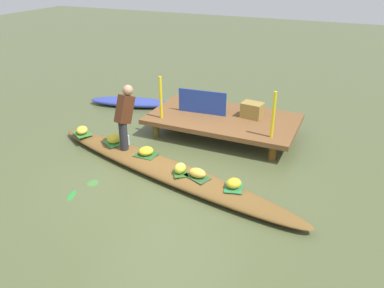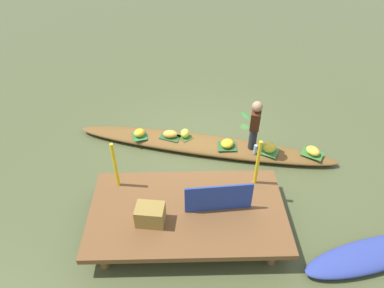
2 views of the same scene
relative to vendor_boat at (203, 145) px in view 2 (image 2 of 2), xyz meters
The scene contains 24 objects.
canal_water 0.10m from the vendor_boat, ahead, with size 40.00×40.00×0.00m, color #4C5431.
dock_platform 2.11m from the vendor_boat, 80.02° to the left, with size 3.20×1.80×0.42m.
vendor_boat is the anchor object (origin of this frame).
moored_boat 3.71m from the vendor_boat, 131.42° to the left, with size 2.24×0.56×0.21m, color #304096.
leaf_mat_0 2.26m from the vendor_boat, 167.85° to the left, with size 0.42×0.30×0.01m, color #32722F.
banana_bunch_0 2.26m from the vendor_boat, 167.85° to the left, with size 0.30×0.23×0.16m, color gold.
leaf_mat_1 1.39m from the vendor_boat, 164.40° to the left, with size 0.37×0.33×0.01m, color #3A8441.
banana_bunch_1 1.40m from the vendor_boat, 164.40° to the left, with size 0.26×0.26×0.20m, color yellow.
leaf_mat_2 0.54m from the vendor_boat, 158.47° to the left, with size 0.39×0.33×0.01m, color #285727.
banana_bunch_2 0.56m from the vendor_boat, 158.47° to the left, with size 0.28×0.25×0.15m, color yellow.
leaf_mat_3 1.39m from the vendor_boat, ahead, with size 0.35×0.29×0.01m, color #28753D.
banana_bunch_3 1.40m from the vendor_boat, ahead, with size 0.25×0.22×0.16m, color gold.
leaf_mat_4 0.73m from the vendor_boat, 12.47° to the right, with size 0.43×0.26×0.01m, color #2A542B.
banana_bunch_4 0.75m from the vendor_boat, 12.47° to the right, with size 0.31×0.20×0.16m, color gold.
leaf_mat_5 0.43m from the vendor_boat, 21.81° to the right, with size 0.31×0.24×0.01m, color #316023.
banana_bunch_5 0.46m from the vendor_boat, 21.81° to the right, with size 0.22×0.18×0.19m, color yellow.
vendor_person 1.31m from the vendor_boat, 162.22° to the left, with size 0.28×0.46×1.24m.
water_bottle 1.14m from the vendor_boat, 158.00° to the left, with size 0.07×0.07×0.20m, color #A9C7DE.
market_banner 2.15m from the vendor_boat, 93.77° to the left, with size 1.09×0.03×0.53m, color navy.
railing_post_west 1.86m from the vendor_boat, 119.68° to the left, with size 0.06×0.06×0.92m, color yellow.
railing_post_east 2.28m from the vendor_boat, 43.17° to the left, with size 0.06×0.06×0.92m, color yellow.
produce_crate 2.52m from the vendor_boat, 67.68° to the left, with size 0.44×0.32×0.33m, color olive.
drifting_plant_0 1.65m from the vendor_boat, 131.73° to the right, with size 0.32×0.11×0.01m, color #287E2F.
drifting_plant_1 1.28m from the vendor_boat, 142.72° to the right, with size 0.23×0.19×0.01m, color #3E7230.
Camera 2 is at (0.38, 5.81, 4.83)m, focal length 32.61 mm.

